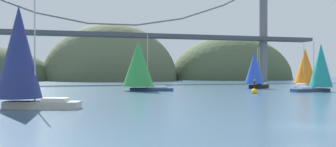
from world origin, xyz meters
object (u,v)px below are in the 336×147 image
at_px(sailboat_navy_sail, 20,55).
at_px(sailboat_orange_sail, 305,67).
at_px(sailboat_green_sail, 139,64).
at_px(channel_buoy, 254,91).
at_px(sailboat_blue_spinnaker, 255,69).
at_px(sailboat_teal_sail, 320,67).

bearing_deg(sailboat_navy_sail, sailboat_orange_sail, 31.33).
xyz_separation_m(sailboat_orange_sail, sailboat_green_sail, (-42.49, -7.24, 0.23)).
bearing_deg(channel_buoy, sailboat_orange_sail, 39.65).
bearing_deg(sailboat_orange_sail, sailboat_green_sail, -170.33).
bearing_deg(sailboat_green_sail, sailboat_blue_spinnaker, 5.92).
distance_m(sailboat_orange_sail, channel_buoy, 33.45).
xyz_separation_m(sailboat_blue_spinnaker, sailboat_orange_sail, (16.13, 4.51, 0.60)).
bearing_deg(channel_buoy, sailboat_navy_sail, -155.74).
distance_m(sailboat_blue_spinnaker, sailboat_navy_sail, 55.54).
bearing_deg(sailboat_navy_sail, sailboat_teal_sail, 19.71).
bearing_deg(sailboat_orange_sail, sailboat_blue_spinnaker, -164.39).
relative_size(sailboat_orange_sail, channel_buoy, 4.00).
distance_m(sailboat_blue_spinnaker, sailboat_green_sail, 26.52).
bearing_deg(sailboat_orange_sail, sailboat_navy_sail, -148.67).
bearing_deg(channel_buoy, sailboat_blue_spinnaker, 60.57).
xyz_separation_m(sailboat_teal_sail, channel_buoy, (-14.66, -1.97, -4.22)).
distance_m(sailboat_blue_spinnaker, sailboat_orange_sail, 16.76).
bearing_deg(sailboat_navy_sail, sailboat_blue_spinnaker, 36.02).
height_order(sailboat_navy_sail, sailboat_orange_sail, sailboat_navy_sail).
distance_m(sailboat_navy_sail, sailboat_teal_sail, 53.30).
bearing_deg(sailboat_blue_spinnaker, sailboat_navy_sail, -143.98).
distance_m(sailboat_navy_sail, sailboat_green_sail, 35.20).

